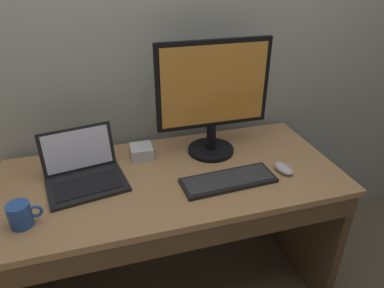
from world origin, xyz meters
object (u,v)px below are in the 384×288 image
(laptop_black, at_px, (84,173))
(computer_mouse, at_px, (283,168))
(coffee_mug, at_px, (21,215))
(external_monitor, at_px, (213,98))
(external_drive_box, at_px, (142,152))
(wired_keyboard, at_px, (228,180))

(laptop_black, distance_m, computer_mouse, 0.87)
(coffee_mug, bearing_deg, external_monitor, 20.22)
(external_drive_box, bearing_deg, laptop_black, -154.09)
(wired_keyboard, xyz_separation_m, coffee_mug, (-0.81, -0.04, 0.04))
(external_drive_box, distance_m, coffee_mug, 0.60)
(laptop_black, bearing_deg, external_monitor, 7.45)
(external_monitor, xyz_separation_m, wired_keyboard, (-0.01, -0.26, -0.28))
(wired_keyboard, bearing_deg, computer_mouse, 1.53)
(external_monitor, bearing_deg, coffee_mug, -159.78)
(external_drive_box, xyz_separation_m, coffee_mug, (-0.49, -0.35, 0.02))
(computer_mouse, relative_size, external_drive_box, 1.01)
(external_monitor, height_order, external_drive_box, external_monitor)
(external_drive_box, bearing_deg, coffee_mug, -143.99)
(wired_keyboard, relative_size, coffee_mug, 3.45)
(wired_keyboard, bearing_deg, external_monitor, 87.04)
(coffee_mug, bearing_deg, computer_mouse, 2.68)
(computer_mouse, distance_m, external_drive_box, 0.66)
(external_drive_box, bearing_deg, wired_keyboard, -43.87)
(external_monitor, relative_size, wired_keyboard, 1.33)
(laptop_black, bearing_deg, external_drive_box, 25.91)
(laptop_black, distance_m, wired_keyboard, 0.62)
(wired_keyboard, height_order, external_drive_box, external_drive_box)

